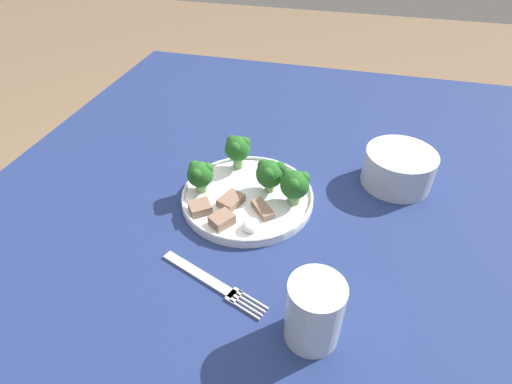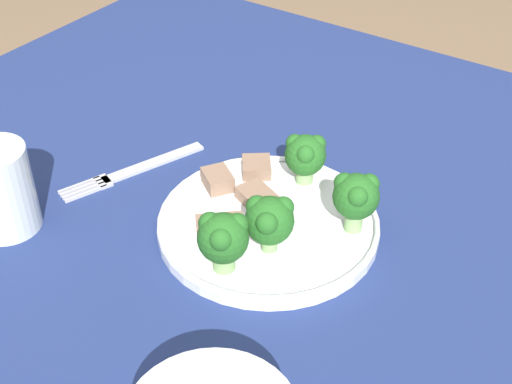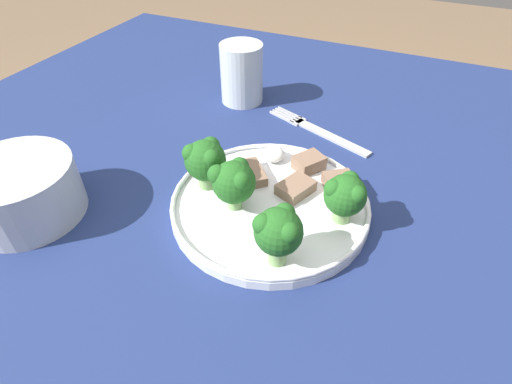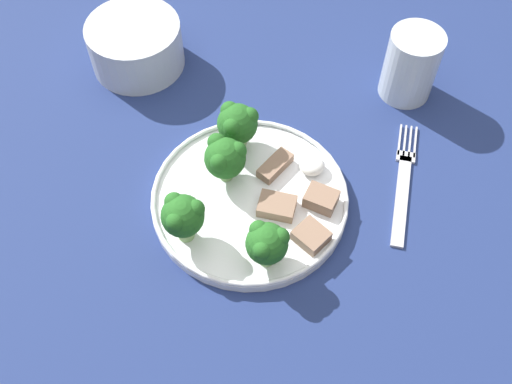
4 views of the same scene
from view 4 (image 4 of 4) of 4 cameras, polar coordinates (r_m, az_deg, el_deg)
ground_plane at (r=1.42m, az=-2.37°, el=-15.59°), size 8.00×8.00×0.00m
table at (r=0.83m, az=-3.89°, el=-1.68°), size 1.23×1.11×0.73m
dinner_plate at (r=0.72m, az=-0.60°, el=-0.64°), size 0.24×0.24×0.02m
fork at (r=0.77m, az=13.83°, el=0.80°), size 0.08×0.18×0.00m
cream_bowl at (r=0.88m, az=-11.36°, el=13.45°), size 0.13×0.13×0.07m
drinking_glass at (r=0.84m, az=14.45°, el=11.36°), size 0.07×0.07×0.10m
broccoli_floret_near_rim_left at (r=0.66m, az=-7.00°, el=-2.27°), size 0.05×0.05×0.07m
broccoli_floret_center_left at (r=0.65m, az=1.04°, el=-4.91°), size 0.05×0.05×0.06m
broccoli_floret_back_left at (r=0.71m, az=-2.97°, el=3.30°), size 0.05×0.05×0.06m
broccoli_floret_front_left at (r=0.74m, az=-1.79°, el=6.54°), size 0.05×0.05×0.06m
meat_slice_front_slice at (r=0.71m, az=2.00°, el=-1.34°), size 0.05×0.05×0.01m
meat_slice_middle_slice at (r=0.71m, az=6.22°, el=-0.65°), size 0.05×0.05×0.02m
meat_slice_rear_slice at (r=0.69m, az=5.27°, el=-4.19°), size 0.05×0.05×0.02m
meat_slice_edge_slice at (r=0.74m, az=1.83°, el=2.53°), size 0.05×0.05×0.01m
sauce_dollop at (r=0.74m, az=5.37°, el=2.49°), size 0.03×0.03×0.02m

